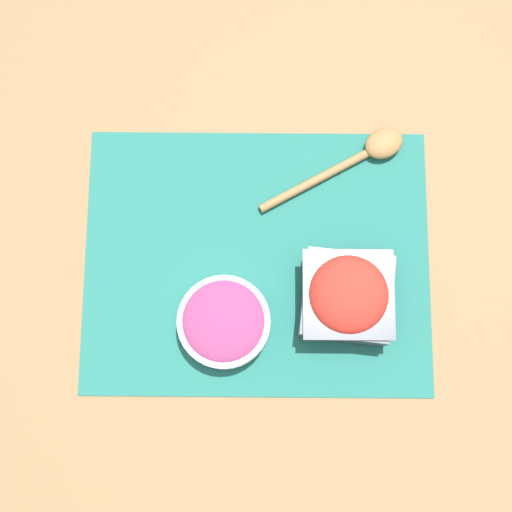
% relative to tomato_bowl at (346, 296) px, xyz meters
% --- Properties ---
extents(ground_plane, '(3.00, 3.00, 0.00)m').
position_rel_tomato_bowl_xyz_m(ground_plane, '(0.12, -0.06, -0.04)').
color(ground_plane, olive).
extents(placemat, '(0.49, 0.38, 0.00)m').
position_rel_tomato_bowl_xyz_m(placemat, '(0.12, -0.06, -0.04)').
color(placemat, '#236B60').
rests_on(placemat, ground_plane).
extents(tomato_bowl, '(0.13, 0.13, 0.08)m').
position_rel_tomato_bowl_xyz_m(tomato_bowl, '(0.00, 0.00, 0.00)').
color(tomato_bowl, '#333842').
rests_on(tomato_bowl, placemat).
extents(onion_bowl, '(0.13, 0.13, 0.05)m').
position_rel_tomato_bowl_xyz_m(onion_bowl, '(0.17, 0.04, -0.01)').
color(onion_bowl, silver).
rests_on(onion_bowl, placemat).
extents(wooden_spoon, '(0.22, 0.14, 0.02)m').
position_rel_tomato_bowl_xyz_m(wooden_spoon, '(-0.03, -0.21, -0.03)').
color(wooden_spoon, '#9E7042').
rests_on(wooden_spoon, placemat).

